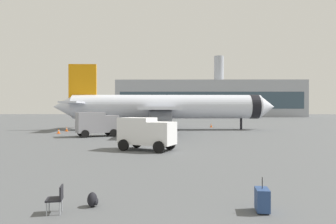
{
  "coord_description": "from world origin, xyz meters",
  "views": [
    {
      "loc": [
        0.01,
        -3.41,
        3.26
      ],
      "look_at": [
        -0.19,
        26.32,
        3.0
      ],
      "focal_mm": 31.46,
      "sensor_mm": 36.0,
      "label": 1
    }
  ],
  "objects_px": {
    "service_truck": "(97,123)",
    "cargo_van": "(146,132)",
    "safety_cone_mid": "(67,129)",
    "airplane_at_gate": "(166,107)",
    "safety_cone_outer": "(59,131)",
    "gate_chair": "(57,197)",
    "safety_cone_near": "(211,125)",
    "traveller_backpack": "(93,200)",
    "safety_cone_far": "(130,127)",
    "rolling_suitcase": "(262,200)"
  },
  "relations": [
    {
      "from": "safety_cone_mid",
      "to": "safety_cone_outer",
      "type": "relative_size",
      "value": 1.0
    },
    {
      "from": "gate_chair",
      "to": "safety_cone_mid",
      "type": "bearing_deg",
      "value": 108.99
    },
    {
      "from": "airplane_at_gate",
      "to": "rolling_suitcase",
      "type": "relative_size",
      "value": 32.44
    },
    {
      "from": "safety_cone_near",
      "to": "safety_cone_outer",
      "type": "height_order",
      "value": "safety_cone_near"
    },
    {
      "from": "safety_cone_outer",
      "to": "gate_chair",
      "type": "relative_size",
      "value": 0.78
    },
    {
      "from": "safety_cone_mid",
      "to": "airplane_at_gate",
      "type": "bearing_deg",
      "value": 14.21
    },
    {
      "from": "safety_cone_far",
      "to": "rolling_suitcase",
      "type": "height_order",
      "value": "rolling_suitcase"
    },
    {
      "from": "service_truck",
      "to": "cargo_van",
      "type": "xyz_separation_m",
      "value": [
        6.97,
        -11.96,
        -0.16
      ]
    },
    {
      "from": "airplane_at_gate",
      "to": "safety_cone_far",
      "type": "xyz_separation_m",
      "value": [
        -6.0,
        1.47,
        -3.34
      ]
    },
    {
      "from": "safety_cone_outer",
      "to": "safety_cone_far",
      "type": "bearing_deg",
      "value": 47.69
    },
    {
      "from": "safety_cone_near",
      "to": "safety_cone_outer",
      "type": "distance_m",
      "value": 26.46
    },
    {
      "from": "rolling_suitcase",
      "to": "traveller_backpack",
      "type": "relative_size",
      "value": 2.29
    },
    {
      "from": "traveller_backpack",
      "to": "gate_chair",
      "type": "distance_m",
      "value": 1.18
    },
    {
      "from": "service_truck",
      "to": "gate_chair",
      "type": "bearing_deg",
      "value": -78.55
    },
    {
      "from": "safety_cone_far",
      "to": "safety_cone_outer",
      "type": "xyz_separation_m",
      "value": [
        -8.34,
        -9.17,
        0.01
      ]
    },
    {
      "from": "safety_cone_near",
      "to": "cargo_van",
      "type": "bearing_deg",
      "value": -107.4
    },
    {
      "from": "rolling_suitcase",
      "to": "gate_chair",
      "type": "xyz_separation_m",
      "value": [
        -6.49,
        -0.17,
        0.11
      ]
    },
    {
      "from": "service_truck",
      "to": "safety_cone_outer",
      "type": "bearing_deg",
      "value": 146.05
    },
    {
      "from": "airplane_at_gate",
      "to": "safety_cone_mid",
      "type": "xyz_separation_m",
      "value": [
        -14.66,
        -3.71,
        -3.33
      ]
    },
    {
      "from": "airplane_at_gate",
      "to": "service_truck",
      "type": "relative_size",
      "value": 6.77
    },
    {
      "from": "service_truck",
      "to": "cargo_van",
      "type": "bearing_deg",
      "value": -59.78
    },
    {
      "from": "safety_cone_outer",
      "to": "traveller_backpack",
      "type": "distance_m",
      "value": 32.28
    },
    {
      "from": "safety_cone_near",
      "to": "gate_chair",
      "type": "relative_size",
      "value": 0.88
    },
    {
      "from": "airplane_at_gate",
      "to": "safety_cone_outer",
      "type": "xyz_separation_m",
      "value": [
        -14.35,
        -7.69,
        -3.33
      ]
    },
    {
      "from": "airplane_at_gate",
      "to": "safety_cone_mid",
      "type": "bearing_deg",
      "value": -165.79
    },
    {
      "from": "safety_cone_mid",
      "to": "safety_cone_far",
      "type": "height_order",
      "value": "safety_cone_mid"
    },
    {
      "from": "airplane_at_gate",
      "to": "safety_cone_near",
      "type": "relative_size",
      "value": 47.07
    },
    {
      "from": "safety_cone_outer",
      "to": "gate_chair",
      "type": "xyz_separation_m",
      "value": [
        11.51,
        -30.4,
        0.17
      ]
    },
    {
      "from": "safety_cone_mid",
      "to": "safety_cone_outer",
      "type": "height_order",
      "value": "same"
    },
    {
      "from": "service_truck",
      "to": "traveller_backpack",
      "type": "height_order",
      "value": "service_truck"
    },
    {
      "from": "safety_cone_mid",
      "to": "traveller_backpack",
      "type": "relative_size",
      "value": 1.39
    },
    {
      "from": "cargo_van",
      "to": "safety_cone_far",
      "type": "bearing_deg",
      "value": 100.79
    },
    {
      "from": "service_truck",
      "to": "rolling_suitcase",
      "type": "relative_size",
      "value": 4.79
    },
    {
      "from": "cargo_van",
      "to": "safety_cone_near",
      "type": "height_order",
      "value": "cargo_van"
    },
    {
      "from": "airplane_at_gate",
      "to": "gate_chair",
      "type": "distance_m",
      "value": 38.33
    },
    {
      "from": "traveller_backpack",
      "to": "gate_chair",
      "type": "relative_size",
      "value": 0.56
    },
    {
      "from": "safety_cone_near",
      "to": "airplane_at_gate",
      "type": "bearing_deg",
      "value": -143.18
    },
    {
      "from": "airplane_at_gate",
      "to": "traveller_backpack",
      "type": "height_order",
      "value": "airplane_at_gate"
    },
    {
      "from": "safety_cone_near",
      "to": "safety_cone_outer",
      "type": "xyz_separation_m",
      "value": [
        -22.56,
        -13.84,
        -0.04
      ]
    },
    {
      "from": "service_truck",
      "to": "gate_chair",
      "type": "height_order",
      "value": "service_truck"
    },
    {
      "from": "safety_cone_far",
      "to": "service_truck",
      "type": "bearing_deg",
      "value": -99.12
    },
    {
      "from": "safety_cone_near",
      "to": "gate_chair",
      "type": "distance_m",
      "value": 45.6
    },
    {
      "from": "gate_chair",
      "to": "safety_cone_outer",
      "type": "bearing_deg",
      "value": 110.74
    },
    {
      "from": "service_truck",
      "to": "rolling_suitcase",
      "type": "height_order",
      "value": "service_truck"
    },
    {
      "from": "safety_cone_outer",
      "to": "safety_cone_near",
      "type": "bearing_deg",
      "value": 31.53
    },
    {
      "from": "safety_cone_near",
      "to": "rolling_suitcase",
      "type": "relative_size",
      "value": 0.69
    },
    {
      "from": "cargo_van",
      "to": "safety_cone_outer",
      "type": "bearing_deg",
      "value": 129.22
    },
    {
      "from": "airplane_at_gate",
      "to": "rolling_suitcase",
      "type": "xyz_separation_m",
      "value": [
        3.65,
        -37.93,
        -3.27
      ]
    },
    {
      "from": "airplane_at_gate",
      "to": "rolling_suitcase",
      "type": "height_order",
      "value": "airplane_at_gate"
    },
    {
      "from": "cargo_van",
      "to": "safety_cone_near",
      "type": "xyz_separation_m",
      "value": [
        9.39,
        29.97,
        -1.08
      ]
    }
  ]
}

